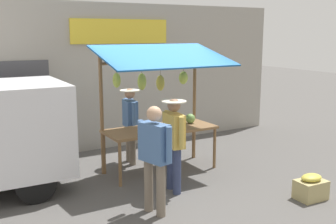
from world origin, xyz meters
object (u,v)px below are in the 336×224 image
market_stall (161,94)px  produce_crate_near (311,188)px  shopper_in_grey_tee (154,152)px  shopper_with_shopping_bag (174,138)px  vendor_with_sunhat (130,120)px

market_stall → produce_crate_near: (-1.46, 2.52, -1.34)m
shopper_in_grey_tee → produce_crate_near: shopper_in_grey_tee is taller
market_stall → produce_crate_near: size_ratio=4.92×
shopper_in_grey_tee → shopper_with_shopping_bag: bearing=-63.0°
market_stall → vendor_with_sunhat: market_stall is taller
shopper_with_shopping_bag → produce_crate_near: 2.42m
shopper_with_shopping_bag → shopper_in_grey_tee: bearing=138.0°
shopper_with_shopping_bag → shopper_in_grey_tee: size_ratio=0.98×
shopper_with_shopping_bag → shopper_in_grey_tee: shopper_in_grey_tee is taller
shopper_with_shopping_bag → shopper_in_grey_tee: (0.71, 0.62, 0.01)m
shopper_in_grey_tee → produce_crate_near: size_ratio=3.29×
market_stall → vendor_with_sunhat: bearing=-65.5°
market_stall → shopper_with_shopping_bag: market_stall is taller
market_stall → produce_crate_near: bearing=120.1°
shopper_with_shopping_bag → produce_crate_near: (-1.80, 1.43, -0.77)m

